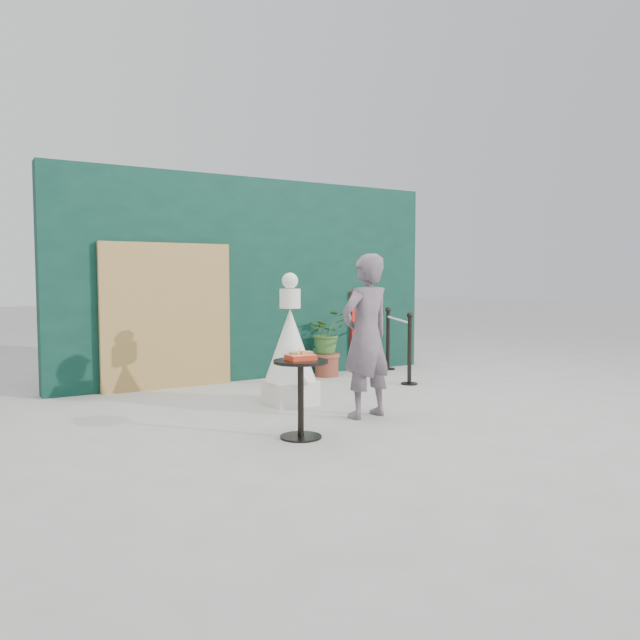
{
  "coord_description": "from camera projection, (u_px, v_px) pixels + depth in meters",
  "views": [
    {
      "loc": [
        -3.98,
        -5.44,
        1.54
      ],
      "look_at": [
        0.0,
        1.2,
        1.0
      ],
      "focal_mm": 35.0,
      "sensor_mm": 36.0,
      "label": 1
    }
  ],
  "objects": [
    {
      "name": "back_wall",
      "position": [
        254.0,
        279.0,
        9.4
      ],
      "size": [
        6.0,
        0.3,
        3.0
      ],
      "primitive_type": "cube",
      "color": "black",
      "rests_on": "ground"
    },
    {
      "name": "bamboo_fence",
      "position": [
        167.0,
        316.0,
        8.54
      ],
      "size": [
        1.8,
        0.08,
        2.0
      ],
      "primitive_type": "cube",
      "color": "tan",
      "rests_on": "ground"
    },
    {
      "name": "cafe_table",
      "position": [
        301.0,
        386.0,
        5.93
      ],
      "size": [
        0.52,
        0.52,
        0.75
      ],
      "color": "black",
      "rests_on": "ground"
    },
    {
      "name": "woman",
      "position": [
        366.0,
        336.0,
        6.78
      ],
      "size": [
        0.71,
        0.52,
        1.79
      ],
      "primitive_type": "imported",
      "rotation": [
        0.0,
        0.0,
        3.3
      ],
      "color": "slate",
      "rests_on": "ground"
    },
    {
      "name": "ground",
      "position": [
        376.0,
        418.0,
        6.81
      ],
      "size": [
        60.0,
        60.0,
        0.0
      ],
      "primitive_type": "plane",
      "color": "#ADAAA5",
      "rests_on": "ground"
    },
    {
      "name": "planter",
      "position": [
        327.0,
        338.0,
        9.61
      ],
      "size": [
        0.6,
        0.52,
        1.02
      ],
      "color": "brown",
      "rests_on": "ground"
    },
    {
      "name": "menu_board",
      "position": [
        364.0,
        331.0,
        10.26
      ],
      "size": [
        0.5,
        0.07,
        1.3
      ],
      "color": "red",
      "rests_on": "ground"
    },
    {
      "name": "stanchion_barrier",
      "position": [
        398.0,
        345.0,
        9.59
      ],
      "size": [
        0.84,
        1.54,
        1.03
      ],
      "color": "black",
      "rests_on": "ground"
    },
    {
      "name": "food_basket",
      "position": [
        301.0,
        356.0,
        5.91
      ],
      "size": [
        0.26,
        0.19,
        0.11
      ],
      "color": "red",
      "rests_on": "cafe_table"
    },
    {
      "name": "statue",
      "position": [
        290.0,
        351.0,
        7.5
      ],
      "size": [
        0.62,
        0.62,
        1.59
      ],
      "color": "white",
      "rests_on": "ground"
    }
  ]
}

